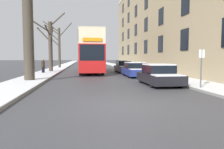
{
  "coord_description": "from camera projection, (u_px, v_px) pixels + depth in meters",
  "views": [
    {
      "loc": [
        -1.63,
        -7.71,
        1.74
      ],
      "look_at": [
        1.03,
        12.21,
        0.2
      ],
      "focal_mm": 35.0,
      "sensor_mm": 36.0,
      "label": 1
    }
  ],
  "objects": [
    {
      "name": "ground_plane",
      "position": [
        128.0,
        106.0,
        7.97
      ],
      "size": [
        320.0,
        320.0,
        0.0
      ],
      "primitive_type": "plane",
      "color": "#424247"
    },
    {
      "name": "sidewalk_left",
      "position": [
        68.0,
        64.0,
        59.61
      ],
      "size": [
        2.6,
        130.0,
        0.16
      ],
      "color": "gray",
      "rests_on": "ground"
    },
    {
      "name": "sidewalk_right",
      "position": [
        109.0,
        64.0,
        61.08
      ],
      "size": [
        2.6,
        130.0,
        0.16
      ],
      "color": "gray",
      "rests_on": "ground"
    },
    {
      "name": "terrace_facade_right",
      "position": [
        178.0,
        16.0,
        29.91
      ],
      "size": [
        9.1,
        45.47,
        14.81
      ],
      "color": "tan",
      "rests_on": "ground"
    },
    {
      "name": "bare_tree_left_0",
      "position": [
        28.0,
        24.0,
        15.47
      ],
      "size": [
        1.91,
        2.41,
        8.69
      ],
      "color": "#423A30",
      "rests_on": "ground"
    },
    {
      "name": "bare_tree_left_1",
      "position": [
        50.0,
        44.0,
        25.83
      ],
      "size": [
        4.36,
        2.22,
        7.24
      ],
      "color": "#423A30",
      "rests_on": "ground"
    },
    {
      "name": "bare_tree_left_2",
      "position": [
        58.0,
        45.0,
        35.75
      ],
      "size": [
        4.7,
        1.05,
        7.67
      ],
      "color": "#423A30",
      "rests_on": "ground"
    },
    {
      "name": "double_decker_bus",
      "position": [
        90.0,
        50.0,
        24.7
      ],
      "size": [
        2.54,
        10.07,
        4.58
      ],
      "color": "red",
      "rests_on": "ground"
    },
    {
      "name": "parked_car_0",
      "position": [
        159.0,
        75.0,
        13.96
      ],
      "size": [
        1.9,
        4.12,
        1.35
      ],
      "color": "black",
      "rests_on": "ground"
    },
    {
      "name": "parked_car_1",
      "position": [
        135.0,
        70.0,
        20.33
      ],
      "size": [
        1.87,
        4.52,
        1.34
      ],
      "color": "navy",
      "rests_on": "ground"
    },
    {
      "name": "parked_car_2",
      "position": [
        123.0,
        67.0,
        26.11
      ],
      "size": [
        1.68,
        4.47,
        1.43
      ],
      "color": "#474C56",
      "rests_on": "ground"
    },
    {
      "name": "pedestrian_left_sidewalk",
      "position": [
        43.0,
        66.0,
        23.26
      ],
      "size": [
        0.35,
        0.35,
        1.61
      ],
      "rotation": [
        0.0,
        0.0,
        0.48
      ],
      "color": "black",
      "rests_on": "ground"
    },
    {
      "name": "street_sign_post",
      "position": [
        201.0,
        66.0,
        11.55
      ],
      "size": [
        0.32,
        0.07,
        2.21
      ],
      "color": "#4C4F54",
      "rests_on": "ground"
    }
  ]
}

